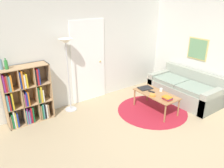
# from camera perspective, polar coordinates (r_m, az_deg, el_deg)

# --- Properties ---
(ground_plane) EXTENTS (14.00, 14.00, 0.00)m
(ground_plane) POSITION_cam_1_polar(r_m,az_deg,el_deg) (4.18, 14.08, -16.68)
(ground_plane) COLOR tan
(wall_back) EXTENTS (7.78, 0.11, 2.60)m
(wall_back) POSITION_cam_1_polar(r_m,az_deg,el_deg) (5.49, -6.20, 8.51)
(wall_back) COLOR silver
(wall_back) RESTS_ON ground_plane
(wall_right) EXTENTS (0.08, 5.65, 2.60)m
(wall_right) POSITION_cam_1_polar(r_m,az_deg,el_deg) (6.16, 20.79, 8.82)
(wall_right) COLOR silver
(wall_right) RESTS_ON ground_plane
(rug) EXTENTS (1.65, 1.65, 0.01)m
(rug) POSITION_cam_1_polar(r_m,az_deg,el_deg) (5.38, 10.41, -6.80)
(rug) COLOR maroon
(rug) RESTS_ON ground_plane
(bookshelf) EXTENTS (0.96, 0.34, 1.26)m
(bookshelf) POSITION_cam_1_polar(r_m,az_deg,el_deg) (4.96, -21.49, -3.15)
(bookshelf) COLOR tan
(bookshelf) RESTS_ON ground_plane
(floor_lamp) EXTENTS (0.32, 0.32, 1.72)m
(floor_lamp) POSITION_cam_1_polar(r_m,az_deg,el_deg) (4.92, -11.85, 8.50)
(floor_lamp) COLOR #B7B7BC
(floor_lamp) RESTS_ON ground_plane
(couch) EXTENTS (0.87, 1.78, 0.77)m
(couch) POSITION_cam_1_polar(r_m,az_deg,el_deg) (6.04, 18.53, -1.40)
(couch) COLOR gray
(couch) RESTS_ON ground_plane
(coffee_table) EXTENTS (0.53, 1.07, 0.45)m
(coffee_table) POSITION_cam_1_polar(r_m,az_deg,el_deg) (5.23, 11.43, -2.87)
(coffee_table) COLOR #996B42
(coffee_table) RESTS_ON ground_plane
(laptop) EXTENTS (0.35, 0.29, 0.02)m
(laptop) POSITION_cam_1_polar(r_m,az_deg,el_deg) (5.43, 8.66, -1.05)
(laptop) COLOR black
(laptop) RESTS_ON coffee_table
(bowl) EXTENTS (0.14, 0.14, 0.04)m
(bowl) POSITION_cam_1_polar(r_m,az_deg,el_deg) (5.05, 10.55, -2.90)
(bowl) COLOR orange
(bowl) RESTS_ON coffee_table
(book_stack_on_table) EXTENTS (0.17, 0.19, 0.08)m
(book_stack_on_table) POSITION_cam_1_polar(r_m,az_deg,el_deg) (4.93, 14.24, -3.63)
(book_stack_on_table) COLOR olive
(book_stack_on_table) RESTS_ON coffee_table
(cup) EXTENTS (0.07, 0.07, 0.08)m
(cup) POSITION_cam_1_polar(r_m,az_deg,el_deg) (5.33, 12.67, -1.49)
(cup) COLOR white
(cup) RESTS_ON coffee_table
(remote) EXTENTS (0.09, 0.17, 0.02)m
(remote) POSITION_cam_1_polar(r_m,az_deg,el_deg) (5.26, 10.27, -1.95)
(remote) COLOR black
(remote) RESTS_ON coffee_table
(bottle_left) EXTENTS (0.07, 0.07, 0.24)m
(bottle_left) POSITION_cam_1_polar(r_m,az_deg,el_deg) (4.67, -27.11, 4.57)
(bottle_left) COLOR #6B93A3
(bottle_left) RESTS_ON bookshelf
(bottle_middle) EXTENTS (0.06, 0.06, 0.22)m
(bottle_middle) POSITION_cam_1_polar(r_m,az_deg,el_deg) (4.64, -25.92, 4.57)
(bottle_middle) COLOR #2D8438
(bottle_middle) RESTS_ON bookshelf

